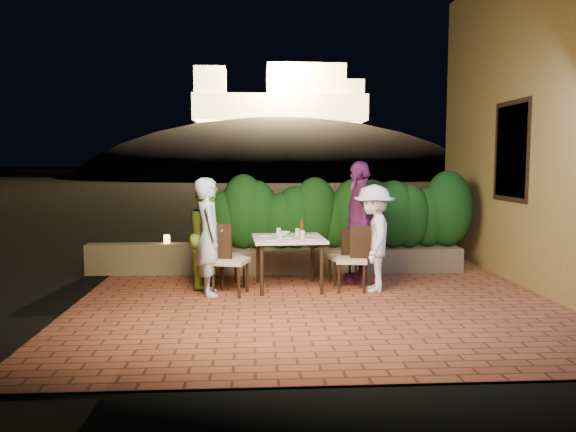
{
  "coord_description": "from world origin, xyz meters",
  "views": [
    {
      "loc": [
        -1.17,
        -6.94,
        1.84
      ],
      "look_at": [
        -0.67,
        1.19,
        1.05
      ],
      "focal_mm": 35.0,
      "sensor_mm": 36.0,
      "label": 1
    }
  ],
  "objects": [
    {
      "name": "glass_nw",
      "position": [
        -0.79,
        0.92,
        0.8
      ],
      "size": [
        0.06,
        0.06,
        0.1
      ],
      "primitive_type": "cylinder",
      "color": "silver",
      "rests_on": "dining_table"
    },
    {
      "name": "window_pane",
      "position": [
        2.82,
        1.5,
        2.0
      ],
      "size": [
        0.08,
        1.0,
        1.4
      ],
      "primitive_type": "cube",
      "color": "black",
      "rests_on": "building_wall"
    },
    {
      "name": "beer_bottle",
      "position": [
        -0.47,
        1.15,
        0.89
      ],
      "size": [
        0.05,
        0.05,
        0.27
      ],
      "primitive_type": null,
      "color": "#52290D",
      "rests_on": "dining_table"
    },
    {
      "name": "plate_ne",
      "position": [
        -0.38,
        0.86,
        0.76
      ],
      "size": [
        0.22,
        0.22,
        0.01
      ],
      "primitive_type": "cylinder",
      "color": "white",
      "rests_on": "dining_table"
    },
    {
      "name": "bowl",
      "position": [
        -0.71,
        1.42,
        0.77
      ],
      "size": [
        0.22,
        0.22,
        0.04
      ],
      "primitive_type": "imported",
      "rotation": [
        0.0,
        0.0,
        -0.32
      ],
      "color": "white",
      "rests_on": "dining_table"
    },
    {
      "name": "fortress",
      "position": [
        2.0,
        60.0,
        10.5
      ],
      "size": [
        26.0,
        8.0,
        8.0
      ],
      "primitive_type": null,
      "color": "#FFCC7A",
      "rests_on": "hill"
    },
    {
      "name": "hill",
      "position": [
        2.0,
        60.0,
        -4.0
      ],
      "size": [
        52.0,
        40.0,
        22.0
      ],
      "primitive_type": "ellipsoid",
      "color": "black",
      "rests_on": "ground"
    },
    {
      "name": "chair_left_back",
      "position": [
        -1.54,
        1.27,
        0.45
      ],
      "size": [
        0.55,
        0.55,
        0.91
      ],
      "primitive_type": null,
      "rotation": [
        0.0,
        0.0,
        0.39
      ],
      "color": "black",
      "rests_on": "ground"
    },
    {
      "name": "window_frame",
      "position": [
        2.81,
        1.5,
        2.0
      ],
      "size": [
        0.06,
        1.15,
        1.55
      ],
      "primitive_type": "cube",
      "color": "black",
      "rests_on": "building_wall"
    },
    {
      "name": "chair_right_front",
      "position": [
        0.22,
        0.91,
        0.46
      ],
      "size": [
        0.48,
        0.48,
        0.93
      ],
      "primitive_type": null,
      "rotation": [
        0.0,
        0.0,
        3.0
      ],
      "color": "black",
      "rests_on": "ground"
    },
    {
      "name": "plate_centre",
      "position": [
        -0.71,
        1.05,
        0.76
      ],
      "size": [
        0.21,
        0.21,
        0.01
      ],
      "primitive_type": "cylinder",
      "color": "white",
      "rests_on": "dining_table"
    },
    {
      "name": "glass_se",
      "position": [
        -0.53,
        1.22,
        0.81
      ],
      "size": [
        0.07,
        0.07,
        0.12
      ],
      "primitive_type": "cylinder",
      "color": "silver",
      "rests_on": "dining_table"
    },
    {
      "name": "chair_left_front",
      "position": [
        -1.5,
        0.77,
        0.49
      ],
      "size": [
        0.57,
        0.57,
        0.98
      ],
      "primitive_type": null,
      "rotation": [
        0.0,
        0.0,
        -0.3
      ],
      "color": "black",
      "rests_on": "ground"
    },
    {
      "name": "ground",
      "position": [
        0.0,
        0.0,
        -0.02
      ],
      "size": [
        400.0,
        400.0,
        0.0
      ],
      "primitive_type": "plane",
      "color": "black",
      "rests_on": "ground"
    },
    {
      "name": "plate_front",
      "position": [
        -0.63,
        0.76,
        0.76
      ],
      "size": [
        0.2,
        0.2,
        0.01
      ],
      "primitive_type": "cylinder",
      "color": "white",
      "rests_on": "dining_table"
    },
    {
      "name": "diner_blue",
      "position": [
        -1.79,
        0.77,
        0.81
      ],
      "size": [
        0.5,
        0.66,
        1.62
      ],
      "primitive_type": "imported",
      "rotation": [
        0.0,
        0.0,
        1.78
      ],
      "color": "silver",
      "rests_on": "ground"
    },
    {
      "name": "plate_sw",
      "position": [
        -0.99,
        1.3,
        0.76
      ],
      "size": [
        0.21,
        0.21,
        0.01
      ],
      "primitive_type": "cylinder",
      "color": "white",
      "rests_on": "dining_table"
    },
    {
      "name": "terrace_floor",
      "position": [
        0.0,
        0.5,
        -0.07
      ],
      "size": [
        7.0,
        6.0,
        0.15
      ],
      "primitive_type": "cube",
      "color": "brown",
      "rests_on": "ground"
    },
    {
      "name": "building_wall",
      "position": [
        3.6,
        2.0,
        2.5
      ],
      "size": [
        1.6,
        5.0,
        5.0
      ],
      "primitive_type": "cube",
      "color": "olive",
      "rests_on": "ground"
    },
    {
      "name": "planter",
      "position": [
        0.2,
        2.3,
        0.2
      ],
      "size": [
        4.2,
        0.55,
        0.4
      ],
      "primitive_type": "cube",
      "color": "brown",
      "rests_on": "ground"
    },
    {
      "name": "chair_right_back",
      "position": [
        0.17,
        1.36,
        0.42
      ],
      "size": [
        0.43,
        0.43,
        0.84
      ],
      "primitive_type": null,
      "rotation": [
        0.0,
        0.0,
        3.26
      ],
      "color": "black",
      "rests_on": "ground"
    },
    {
      "name": "plate_nw",
      "position": [
        -0.94,
        0.82,
        0.76
      ],
      "size": [
        0.23,
        0.23,
        0.01
      ],
      "primitive_type": "cylinder",
      "color": "white",
      "rests_on": "dining_table"
    },
    {
      "name": "diner_white",
      "position": [
        0.53,
        0.86,
        0.76
      ],
      "size": [
        0.73,
        1.07,
        1.52
      ],
      "primitive_type": "imported",
      "rotation": [
        0.0,
        0.0,
        -1.75
      ],
      "color": "white",
      "rests_on": "ground"
    },
    {
      "name": "parapet",
      "position": [
        -2.8,
        2.3,
        0.25
      ],
      "size": [
        2.2,
        0.3,
        0.5
      ],
      "primitive_type": "cube",
      "color": "brown",
      "rests_on": "ground"
    },
    {
      "name": "parapet_lamp",
      "position": [
        -2.6,
        2.3,
        0.57
      ],
      "size": [
        0.1,
        0.1,
        0.14
      ],
      "primitive_type": "cylinder",
      "color": "orange",
      "rests_on": "parapet"
    },
    {
      "name": "glass_sw",
      "position": [
        -0.8,
        1.29,
        0.81
      ],
      "size": [
        0.07,
        0.07,
        0.11
      ],
      "primitive_type": "cylinder",
      "color": "silver",
      "rests_on": "dining_table"
    },
    {
      "name": "hedge",
      "position": [
        0.2,
        2.3,
        0.95
      ],
      "size": [
        4.0,
        0.7,
        1.1
      ],
      "primitive_type": null,
      "color": "#103810",
      "rests_on": "planter"
    },
    {
      "name": "plate_se",
      "position": [
        -0.37,
        1.3,
        0.76
      ],
      "size": [
        0.2,
        0.2,
        0.01
      ],
      "primitive_type": "cylinder",
      "color": "white",
      "rests_on": "dining_table"
    },
    {
      "name": "dining_table",
      "position": [
        -0.67,
        1.09,
        0.38
      ],
      "size": [
        1.06,
        1.06,
        0.75
      ],
      "primitive_type": null,
      "rotation": [
        0.0,
        0.0,
        0.05
      ],
      "color": "white",
      "rests_on": "ground"
    },
    {
      "name": "glass_ne",
      "position": [
        -0.48,
        0.97,
        0.81
      ],
      "size": [
        0.07,
        0.07,
        0.11
      ],
      "primitive_type": "cylinder",
      "color": "silver",
      "rests_on": "dining_table"
    },
    {
      "name": "diner_green",
      "position": [
        -1.83,
        1.28,
        0.76
      ],
      "size": [
        0.61,
        0.76,
        1.53
      ],
      "primitive_type": "imported",
      "rotation": [
        0.0,
        0.0,
        1.53
      ],
      "color": "#A7D642",
      "rests_on": "ground"
    },
    {
      "name": "diner_purple",
      "position": [
        0.44,
        1.45,
        0.93
      ],
      "size": [
        0.52,
        1.11,
        1.85
      ],
      "primitive_type": "imported",
      "rotation": [
        0.0,
        0.0,
        -1.63
      ],
      "color": "#6B2367",
      "rests_on": "ground"
    }
  ]
}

